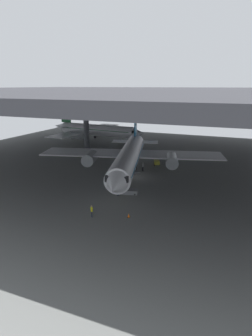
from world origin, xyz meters
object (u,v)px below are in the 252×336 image
Objects in this scene: baggage_tug at (157,162)px; boarding_stairs at (126,189)px; crew_worker_by_stairs at (118,190)px; traffic_cone_orange at (129,215)px; crew_worker_near_nose at (92,210)px; airplane_distant at (96,130)px; airplane_main at (129,157)px.

boarding_stairs is at bearing -88.49° from baggage_tug.
crew_worker_by_stairs is 2.90× the size of traffic_cone_orange.
crew_worker_by_stairs is at bearing -114.37° from boarding_stairs.
crew_worker_near_nose is 0.05× the size of airplane_distant.
traffic_cone_orange is 28.26m from baggage_tug.
airplane_main is at bearing 109.12° from boarding_stairs.
baggage_tug is (3.12, 9.11, -3.10)m from airplane_main.
boarding_stairs reaches higher than crew_worker_near_nose.
airplane_main is at bearing -108.89° from baggage_tug.
airplane_distant is 13.95× the size of baggage_tug.
baggage_tug is (0.22, 21.20, -0.47)m from crew_worker_by_stairs.
airplane_distant is (-27.22, 43.13, 2.35)m from crew_worker_by_stairs.
crew_worker_near_nose is 58.50m from airplane_distant.
crew_worker_near_nose is 8.61m from crew_worker_by_stairs.
airplane_main is 21.07m from crew_worker_near_nose.
boarding_stairs is 1.79m from crew_worker_by_stairs.
airplane_main is 39.43m from airplane_distant.
crew_worker_near_nose is at bearing -62.27° from airplane_distant.
crew_worker_by_stairs is 51.05m from airplane_distant.
traffic_cone_orange is 0.24× the size of baggage_tug.
airplane_distant reaches higher than crew_worker_by_stairs.
airplane_distant is 59.23m from traffic_cone_orange.
airplane_distant is at bearing 122.59° from traffic_cone_orange.
boarding_stairs is 8.09× the size of traffic_cone_orange.
airplane_main reaches higher than baggage_tug.
crew_worker_by_stairs is (2.90, -12.09, -2.63)m from airplane_main.
crew_worker_near_nose is at bearing -90.11° from crew_worker_by_stairs.
crew_worker_near_nose is at bearing -90.45° from baggage_tug.
crew_worker_by_stairs is at bearing -90.58° from baggage_tug.
crew_worker_by_stairs is at bearing -57.75° from airplane_distant.
traffic_cone_orange is (3.92, -8.32, -0.46)m from boarding_stairs.
crew_worker_by_stairs is (0.02, 8.61, -0.00)m from crew_worker_near_nose.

